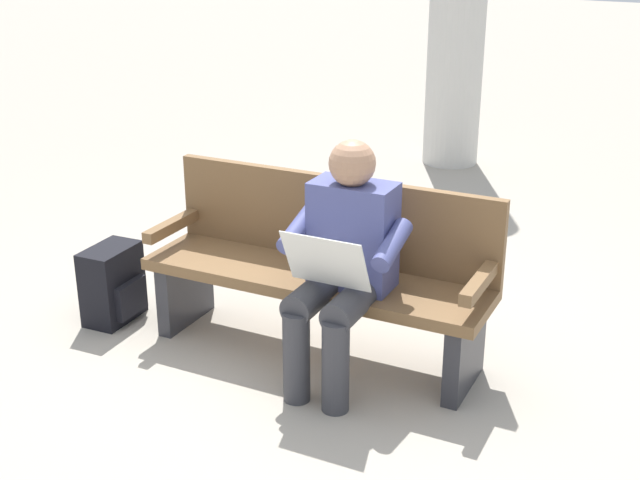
# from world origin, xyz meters

# --- Properties ---
(ground_plane) EXTENTS (40.00, 40.00, 0.00)m
(ground_plane) POSITION_xyz_m (0.00, 0.00, 0.00)
(ground_plane) COLOR #A89E8E
(bench_near) EXTENTS (1.82, 0.58, 0.90)m
(bench_near) POSITION_xyz_m (0.00, -0.07, 0.46)
(bench_near) COLOR brown
(bench_near) RESTS_ON ground
(person_seated) EXTENTS (0.59, 0.59, 1.18)m
(person_seated) POSITION_xyz_m (-0.24, 0.15, 0.63)
(person_seated) COLOR #474C84
(person_seated) RESTS_ON ground
(backpack) EXTENTS (0.27, 0.36, 0.43)m
(backpack) POSITION_xyz_m (1.17, 0.21, 0.21)
(backpack) COLOR black
(backpack) RESTS_ON ground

